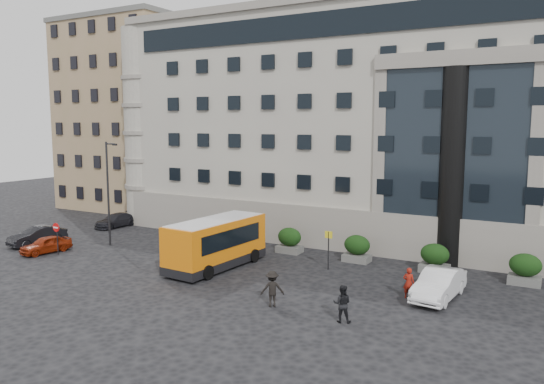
{
  "coord_description": "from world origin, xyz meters",
  "views": [
    {
      "loc": [
        18.79,
        -25.76,
        9.44
      ],
      "look_at": [
        2.09,
        3.64,
        5.0
      ],
      "focal_mm": 35.0,
      "sensor_mm": 36.0,
      "label": 1
    }
  ],
  "objects_px": {
    "hedge_c": "(357,248)",
    "hedge_e": "(525,269)",
    "hedge_b": "(289,240)",
    "street_lamp": "(109,189)",
    "pedestrian_c": "(272,289)",
    "hedge_d": "(435,258)",
    "red_truck": "(224,200)",
    "parked_car_c": "(116,220)",
    "parked_car_a": "(46,245)",
    "hedge_a": "(230,233)",
    "white_taxi": "(439,284)",
    "parked_car_d": "(196,213)",
    "pedestrian_a": "(409,283)",
    "pedestrian_b": "(342,304)",
    "bus_stop_sign": "(328,243)",
    "no_entry_sign": "(57,232)",
    "minibus": "(216,241)",
    "parked_car_b": "(37,236)"
  },
  "relations": [
    {
      "from": "no_entry_sign",
      "to": "white_taxi",
      "type": "distance_m",
      "value": 26.25
    },
    {
      "from": "parked_car_a",
      "to": "white_taxi",
      "type": "relative_size",
      "value": 0.75
    },
    {
      "from": "street_lamp",
      "to": "pedestrian_a",
      "type": "height_order",
      "value": "street_lamp"
    },
    {
      "from": "hedge_c",
      "to": "hedge_e",
      "type": "xyz_separation_m",
      "value": [
        10.4,
        0.0,
        0.0
      ]
    },
    {
      "from": "red_truck",
      "to": "parked_car_c",
      "type": "xyz_separation_m",
      "value": [
        -5.04,
        -9.97,
        -1.0
      ]
    },
    {
      "from": "parked_car_d",
      "to": "bus_stop_sign",
      "type": "bearing_deg",
      "value": -22.12
    },
    {
      "from": "hedge_a",
      "to": "hedge_c",
      "type": "xyz_separation_m",
      "value": [
        10.4,
        0.0,
        0.0
      ]
    },
    {
      "from": "parked_car_d",
      "to": "parked_car_a",
      "type": "bearing_deg",
      "value": -90.11
    },
    {
      "from": "minibus",
      "to": "street_lamp",
      "type": "bearing_deg",
      "value": 177.44
    },
    {
      "from": "white_taxi",
      "to": "pedestrian_b",
      "type": "xyz_separation_m",
      "value": [
        -3.25,
        -5.74,
        0.11
      ]
    },
    {
      "from": "hedge_e",
      "to": "hedge_b",
      "type": "bearing_deg",
      "value": 180.0
    },
    {
      "from": "red_truck",
      "to": "white_taxi",
      "type": "relative_size",
      "value": 1.25
    },
    {
      "from": "hedge_c",
      "to": "parked_car_a",
      "type": "height_order",
      "value": "hedge_c"
    },
    {
      "from": "street_lamp",
      "to": "parked_car_c",
      "type": "bearing_deg",
      "value": 132.77
    },
    {
      "from": "street_lamp",
      "to": "pedestrian_a",
      "type": "relative_size",
      "value": 4.7
    },
    {
      "from": "no_entry_sign",
      "to": "pedestrian_a",
      "type": "relative_size",
      "value": 1.36
    },
    {
      "from": "hedge_e",
      "to": "parked_car_d",
      "type": "distance_m",
      "value": 30.17
    },
    {
      "from": "hedge_e",
      "to": "parked_car_d",
      "type": "xyz_separation_m",
      "value": [
        -29.41,
        6.75,
        -0.16
      ]
    },
    {
      "from": "bus_stop_sign",
      "to": "no_entry_sign",
      "type": "xyz_separation_m",
      "value": [
        -18.5,
        -6.04,
        -0.08
      ]
    },
    {
      "from": "red_truck",
      "to": "hedge_c",
      "type": "bearing_deg",
      "value": -25.02
    },
    {
      "from": "parked_car_b",
      "to": "minibus",
      "type": "bearing_deg",
      "value": 14.67
    },
    {
      "from": "bus_stop_sign",
      "to": "pedestrian_a",
      "type": "distance_m",
      "value": 6.82
    },
    {
      "from": "no_entry_sign",
      "to": "parked_car_c",
      "type": "xyz_separation_m",
      "value": [
        -4.0,
        9.51,
        -1.04
      ]
    },
    {
      "from": "no_entry_sign",
      "to": "hedge_e",
      "type": "bearing_deg",
      "value": 16.52
    },
    {
      "from": "hedge_c",
      "to": "red_truck",
      "type": "height_order",
      "value": "red_truck"
    },
    {
      "from": "hedge_a",
      "to": "hedge_b",
      "type": "height_order",
      "value": "same"
    },
    {
      "from": "parked_car_b",
      "to": "parked_car_c",
      "type": "height_order",
      "value": "parked_car_b"
    },
    {
      "from": "hedge_e",
      "to": "no_entry_sign",
      "type": "xyz_separation_m",
      "value": [
        -29.8,
        -8.84,
        0.72
      ]
    },
    {
      "from": "hedge_d",
      "to": "red_truck",
      "type": "distance_m",
      "value": 25.86
    },
    {
      "from": "hedge_e",
      "to": "street_lamp",
      "type": "bearing_deg",
      "value": -170.52
    },
    {
      "from": "hedge_a",
      "to": "parked_car_a",
      "type": "distance_m",
      "value": 13.52
    },
    {
      "from": "hedge_e",
      "to": "minibus",
      "type": "height_order",
      "value": "minibus"
    },
    {
      "from": "minibus",
      "to": "hedge_a",
      "type": "bearing_deg",
      "value": 119.61
    },
    {
      "from": "hedge_c",
      "to": "no_entry_sign",
      "type": "distance_m",
      "value": 21.33
    },
    {
      "from": "street_lamp",
      "to": "parked_car_c",
      "type": "height_order",
      "value": "street_lamp"
    },
    {
      "from": "hedge_e",
      "to": "minibus",
      "type": "bearing_deg",
      "value": -161.57
    },
    {
      "from": "hedge_c",
      "to": "parked_car_d",
      "type": "distance_m",
      "value": 20.17
    },
    {
      "from": "hedge_a",
      "to": "pedestrian_a",
      "type": "xyz_separation_m",
      "value": [
        15.54,
        -5.85,
        -0.08
      ]
    },
    {
      "from": "hedge_d",
      "to": "pedestrian_b",
      "type": "distance_m",
      "value": 11.0
    },
    {
      "from": "pedestrian_c",
      "to": "hedge_d",
      "type": "bearing_deg",
      "value": -151.79
    },
    {
      "from": "street_lamp",
      "to": "no_entry_sign",
      "type": "height_order",
      "value": "street_lamp"
    },
    {
      "from": "bus_stop_sign",
      "to": "pedestrian_a",
      "type": "bearing_deg",
      "value": -26.77
    },
    {
      "from": "hedge_b",
      "to": "hedge_e",
      "type": "relative_size",
      "value": 1.0
    },
    {
      "from": "hedge_b",
      "to": "parked_car_a",
      "type": "height_order",
      "value": "hedge_b"
    },
    {
      "from": "street_lamp",
      "to": "parked_car_c",
      "type": "distance_m",
      "value": 8.35
    },
    {
      "from": "parked_car_a",
      "to": "pedestrian_b",
      "type": "distance_m",
      "value": 24.0
    },
    {
      "from": "hedge_a",
      "to": "pedestrian_a",
      "type": "bearing_deg",
      "value": -20.62
    },
    {
      "from": "hedge_e",
      "to": "parked_car_b",
      "type": "distance_m",
      "value": 34.62
    },
    {
      "from": "hedge_e",
      "to": "pedestrian_a",
      "type": "height_order",
      "value": "hedge_e"
    },
    {
      "from": "hedge_e",
      "to": "parked_car_d",
      "type": "relative_size",
      "value": 0.33
    }
  ]
}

